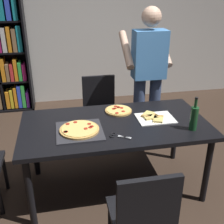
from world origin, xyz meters
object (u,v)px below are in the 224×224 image
(second_pizza_plain, at_px, (118,110))
(dining_table, at_px, (115,130))
(wine_bottle, at_px, (194,118))
(kitchen_scissors, at_px, (117,136))
(person_serving_pizza, at_px, (148,73))
(pepperoni_pizza_on_tray, at_px, (79,130))
(chair_near_camera, at_px, (143,215))
(chair_far_side, at_px, (100,107))

(second_pizza_plain, bearing_deg, dining_table, -109.05)
(wine_bottle, height_order, second_pizza_plain, wine_bottle)
(kitchen_scissors, height_order, second_pizza_plain, second_pizza_plain)
(person_serving_pizza, relative_size, second_pizza_plain, 6.29)
(dining_table, height_order, kitchen_scissors, kitchen_scissors)
(wine_bottle, relative_size, kitchen_scissors, 1.65)
(kitchen_scissors, distance_m, second_pizza_plain, 0.53)
(pepperoni_pizza_on_tray, bearing_deg, dining_table, 15.82)
(pepperoni_pizza_on_tray, bearing_deg, second_pizza_plain, 39.18)
(kitchen_scissors, bearing_deg, wine_bottle, -0.70)
(second_pizza_plain, bearing_deg, person_serving_pizza, 45.47)
(chair_near_camera, height_order, pepperoni_pizza_on_tray, chair_near_camera)
(person_serving_pizza, height_order, pepperoni_pizza_on_tray, person_serving_pizza)
(chair_near_camera, distance_m, pepperoni_pizza_on_tray, 0.95)
(dining_table, bearing_deg, pepperoni_pizza_on_tray, -164.18)
(dining_table, height_order, pepperoni_pizza_on_tray, pepperoni_pizza_on_tray)
(pepperoni_pizza_on_tray, bearing_deg, chair_near_camera, -67.62)
(chair_far_side, relative_size, kitchen_scissors, 4.69)
(chair_near_camera, xyz_separation_m, kitchen_scissors, (-0.04, 0.69, 0.24))
(chair_far_side, relative_size, pepperoni_pizza_on_tray, 2.16)
(person_serving_pizza, bearing_deg, chair_far_side, 158.16)
(pepperoni_pizza_on_tray, height_order, kitchen_scissors, pepperoni_pizza_on_tray)
(kitchen_scissors, bearing_deg, second_pizza_plain, 76.18)
(dining_table, xyz_separation_m, chair_near_camera, (-0.00, -0.95, -0.17))
(chair_near_camera, distance_m, second_pizza_plain, 1.23)
(person_serving_pizza, relative_size, kitchen_scissors, 9.13)
(dining_table, xyz_separation_m, chair_far_side, (0.00, 0.95, -0.17))
(chair_far_side, distance_m, wine_bottle, 1.43)
(dining_table, bearing_deg, wine_bottle, -21.28)
(dining_table, distance_m, person_serving_pizza, 0.96)
(chair_near_camera, xyz_separation_m, chair_far_side, (0.00, 1.89, 0.00))
(chair_far_side, bearing_deg, dining_table, -90.00)
(chair_far_side, distance_m, person_serving_pizza, 0.77)
(chair_near_camera, distance_m, kitchen_scissors, 0.74)
(pepperoni_pizza_on_tray, distance_m, wine_bottle, 1.04)
(chair_far_side, bearing_deg, wine_bottle, -60.97)
(chair_far_side, relative_size, person_serving_pizza, 0.51)
(chair_far_side, distance_m, kitchen_scissors, 1.22)
(chair_near_camera, distance_m, wine_bottle, 1.02)
(second_pizza_plain, bearing_deg, pepperoni_pizza_on_tray, -140.82)
(chair_near_camera, relative_size, pepperoni_pizza_on_tray, 2.16)
(pepperoni_pizza_on_tray, height_order, wine_bottle, wine_bottle)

